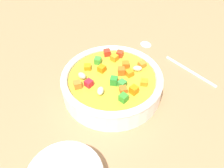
{
  "coord_description": "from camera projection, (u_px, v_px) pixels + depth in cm",
  "views": [
    {
      "loc": [
        15.79,
        29.74,
        35.91
      ],
      "look_at": [
        0.0,
        0.0,
        2.31
      ],
      "focal_mm": 37.26,
      "sensor_mm": 36.0,
      "label": 1
    }
  ],
  "objects": [
    {
      "name": "ground_plane",
      "position": [
        112.0,
        95.0,
        0.5
      ],
      "size": [
        140.0,
        140.0,
        2.0
      ],
      "primitive_type": "cube",
      "color": "#9E754F"
    },
    {
      "name": "spoon",
      "position": [
        166.0,
        55.0,
        0.57
      ],
      "size": [
        6.65,
        22.22,
        0.86
      ],
      "rotation": [
        0.0,
        0.0,
        4.94
      ],
      "color": "silver",
      "rests_on": "ground_plane"
    },
    {
      "name": "soup_bowl_main",
      "position": [
        112.0,
        83.0,
        0.47
      ],
      "size": [
        20.44,
        20.44,
        5.81
      ],
      "color": "white",
      "rests_on": "ground_plane"
    }
  ]
}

